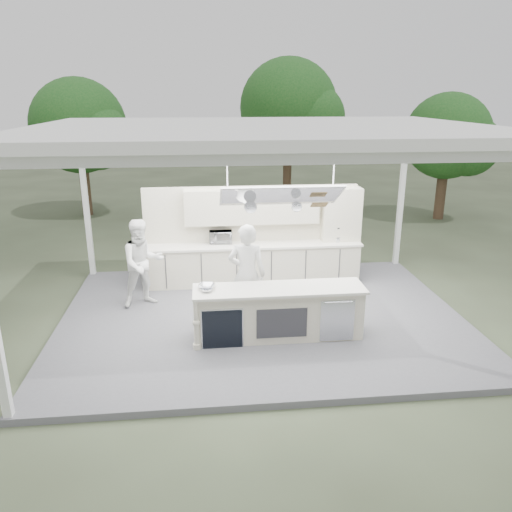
{
  "coord_description": "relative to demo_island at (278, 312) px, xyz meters",
  "views": [
    {
      "loc": [
        -1.1,
        -9.15,
        4.39
      ],
      "look_at": [
        -0.08,
        0.4,
        1.26
      ],
      "focal_mm": 35.0,
      "sensor_mm": 36.0,
      "label": 1
    }
  ],
  "objects": [
    {
      "name": "ground",
      "position": [
        -0.18,
        0.91,
        -0.6
      ],
      "size": [
        90.0,
        90.0,
        0.0
      ],
      "primitive_type": "plane",
      "color": "#4B573B",
      "rests_on": "ground"
    },
    {
      "name": "sous_chef",
      "position": [
        -2.59,
        1.75,
        0.45
      ],
      "size": [
        1.1,
        0.99,
        1.85
      ],
      "primitive_type": "imported",
      "rotation": [
        0.0,
        0.0,
        0.39
      ],
      "color": "white",
      "rests_on": "stage_deck"
    },
    {
      "name": "back_wall_unit",
      "position": [
        0.27,
        3.03,
        0.98
      ],
      "size": [
        5.05,
        0.48,
        2.25
      ],
      "color": "beige",
      "rests_on": "stage_deck"
    },
    {
      "name": "tree_cluster",
      "position": [
        -0.34,
        10.68,
        2.69
      ],
      "size": [
        19.55,
        9.4,
        5.85
      ],
      "color": "#4A3725",
      "rests_on": "ground"
    },
    {
      "name": "head_chef",
      "position": [
        -0.5,
        0.67,
        0.51
      ],
      "size": [
        0.8,
        0.6,
        1.98
      ],
      "primitive_type": "imported",
      "rotation": [
        0.0,
        0.0,
        2.96
      ],
      "color": "white",
      "rests_on": "stage_deck"
    },
    {
      "name": "stage_deck",
      "position": [
        -0.18,
        0.91,
        -0.54
      ],
      "size": [
        8.0,
        6.0,
        0.12
      ],
      "primitive_type": "cube",
      "color": "#58575B",
      "rests_on": "ground"
    },
    {
      "name": "bowl_small",
      "position": [
        -1.28,
        -0.03,
        0.51
      ],
      "size": [
        0.23,
        0.23,
        0.06
      ],
      "primitive_type": "imported",
      "rotation": [
        0.0,
        0.0,
        0.09
      ],
      "color": "silver",
      "rests_on": "demo_island"
    },
    {
      "name": "tent",
      "position": [
        -0.18,
        0.9,
        3.11
      ],
      "size": [
        8.2,
        6.2,
        3.86
      ],
      "color": "white",
      "rests_on": "ground"
    },
    {
      "name": "back_counter",
      "position": [
        -0.18,
        2.81,
        0.0
      ],
      "size": [
        5.08,
        0.72,
        0.95
      ],
      "color": "beige",
      "rests_on": "stage_deck"
    },
    {
      "name": "demo_island",
      "position": [
        0.0,
        0.0,
        0.0
      ],
      "size": [
        3.1,
        0.79,
        0.95
      ],
      "color": "beige",
      "rests_on": "stage_deck"
    },
    {
      "name": "bowl_large",
      "position": [
        -1.28,
        0.12,
        0.51
      ],
      "size": [
        0.32,
        0.32,
        0.07
      ],
      "primitive_type": "imported",
      "rotation": [
        0.0,
        0.0,
        -0.09
      ],
      "color": "silver",
      "rests_on": "demo_island"
    },
    {
      "name": "toaster_oven",
      "position": [
        -0.91,
        2.99,
        0.62
      ],
      "size": [
        0.54,
        0.37,
        0.29
      ],
      "primitive_type": "imported",
      "rotation": [
        0.0,
        0.0,
        -0.03
      ],
      "color": "silver",
      "rests_on": "back_counter"
    }
  ]
}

